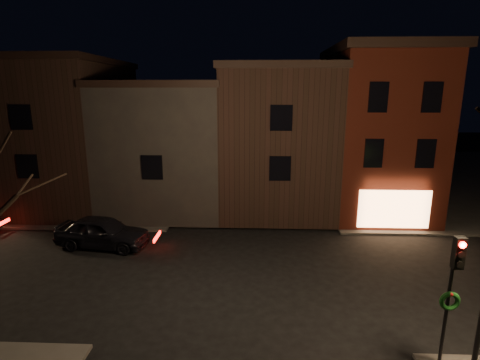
# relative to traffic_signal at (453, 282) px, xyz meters

# --- Properties ---
(ground) EXTENTS (120.00, 120.00, 0.00)m
(ground) POSITION_rel_traffic_signal_xyz_m (-5.60, 5.51, -2.81)
(ground) COLOR black
(ground) RESTS_ON ground
(sidewalk_far_right) EXTENTS (30.00, 30.00, 0.12)m
(sidewalk_far_right) POSITION_rel_traffic_signal_xyz_m (14.40, 25.51, -2.75)
(sidewalk_far_right) COLOR #2D2B28
(sidewalk_far_right) RESTS_ON ground
(sidewalk_far_left) EXTENTS (30.00, 30.00, 0.12)m
(sidewalk_far_left) POSITION_rel_traffic_signal_xyz_m (-25.60, 25.51, -2.75)
(sidewalk_far_left) COLOR #2D2B28
(sidewalk_far_left) RESTS_ON ground
(corner_building) EXTENTS (6.50, 8.50, 10.50)m
(corner_building) POSITION_rel_traffic_signal_xyz_m (2.40, 14.98, 2.59)
(corner_building) COLOR #4C160D
(corner_building) RESTS_ON ground
(row_building_a) EXTENTS (7.30, 10.30, 9.40)m
(row_building_a) POSITION_rel_traffic_signal_xyz_m (-4.10, 16.01, 2.03)
(row_building_a) COLOR black
(row_building_a) RESTS_ON ground
(row_building_b) EXTENTS (7.80, 10.30, 8.40)m
(row_building_b) POSITION_rel_traffic_signal_xyz_m (-11.35, 16.01, 1.53)
(row_building_b) COLOR black
(row_building_b) RESTS_ON ground
(row_building_c) EXTENTS (7.30, 10.30, 9.90)m
(row_building_c) POSITION_rel_traffic_signal_xyz_m (-18.60, 16.01, 2.28)
(row_building_c) COLOR black
(row_building_c) RESTS_ON ground
(traffic_signal) EXTENTS (0.58, 0.38, 4.05)m
(traffic_signal) POSITION_rel_traffic_signal_xyz_m (0.00, 0.00, 0.00)
(traffic_signal) COLOR black
(traffic_signal) RESTS_ON sidewalk_near_right
(parked_car_a) EXTENTS (4.98, 2.50, 1.63)m
(parked_car_a) POSITION_rel_traffic_signal_xyz_m (-13.39, 8.33, -1.99)
(parked_car_a) COLOR black
(parked_car_a) RESTS_ON ground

